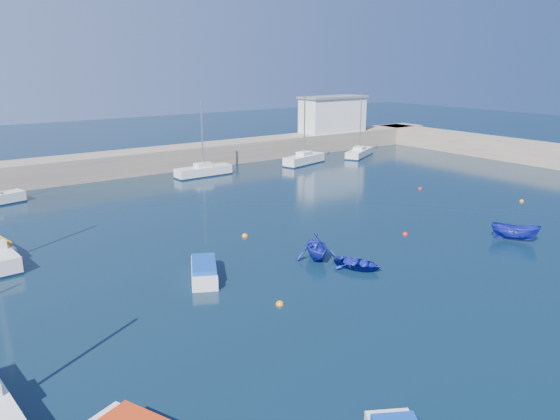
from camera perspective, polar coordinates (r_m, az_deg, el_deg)
ground at (r=32.15m, az=19.31°, el=-9.38°), size 220.00×220.00×0.00m
back_wall at (r=67.84m, az=-14.08°, el=4.97°), size 96.00×4.50×2.60m
right_arm at (r=84.61m, az=19.04°, el=6.58°), size 4.50×32.00×2.60m
harbor_office at (r=83.09m, az=5.52°, el=9.83°), size 10.00×4.00×5.00m
sailboat_6 at (r=64.09m, az=-8.00°, el=4.07°), size 6.74×2.04×8.80m
sailboat_7 at (r=70.94m, az=2.53°, el=5.32°), size 6.88×3.53×8.79m
sailboat_8 at (r=77.39m, az=8.29°, el=5.95°), size 6.88×4.88×8.81m
motorboat_1 at (r=34.11m, az=-7.95°, el=-6.27°), size 3.28×4.54×1.06m
dinghy_center at (r=35.69m, az=8.13°, el=-5.58°), size 3.23×3.72×0.65m
dinghy_left at (r=36.92m, az=3.82°, el=-3.84°), size 3.98×4.20×1.74m
dinghy_right at (r=44.23m, az=23.36°, el=-2.13°), size 2.72×3.62×1.32m
buoy_0 at (r=30.47m, az=-0.02°, el=-9.86°), size 0.46×0.46×0.46m
buoy_1 at (r=43.27m, az=12.96°, el=-2.51°), size 0.42×0.42×0.42m
buoy_2 at (r=56.87m, az=23.93°, el=0.81°), size 0.39×0.39×0.39m
buoy_3 at (r=41.81m, az=-3.68°, el=-2.77°), size 0.48×0.48×0.48m
buoy_4 at (r=59.04m, az=14.42°, el=2.16°), size 0.39×0.39×0.39m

